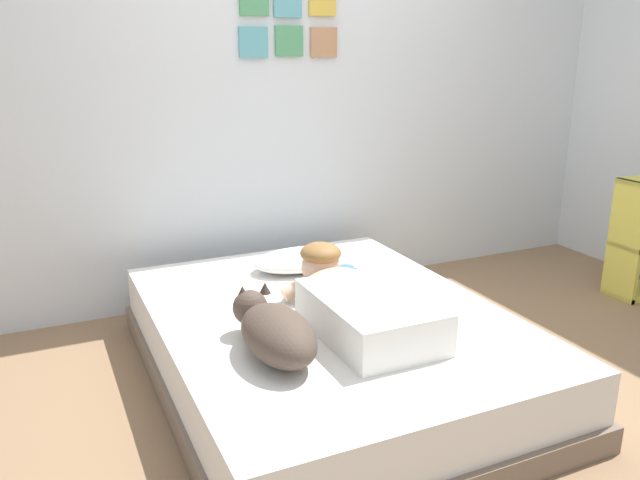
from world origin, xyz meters
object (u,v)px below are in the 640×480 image
at_px(dog, 274,331).
at_px(coffee_cup, 346,273).
at_px(bed, 328,345).
at_px(person_lying, 355,301).
at_px(cell_phone, 392,329).
at_px(pillow, 300,260).

xyz_separation_m(dog, coffee_cup, (0.64, 0.64, -0.07)).
distance_m(bed, coffee_cup, 0.48).
distance_m(person_lying, dog, 0.45).
distance_m(person_lying, coffee_cup, 0.55).
bearing_deg(bed, cell_phone, -61.35).
height_order(bed, pillow, pillow).
xyz_separation_m(bed, cell_phone, (0.16, -0.30, 0.18)).
distance_m(bed, pillow, 0.65).
bearing_deg(cell_phone, dog, -179.66).
xyz_separation_m(person_lying, dog, (-0.43, -0.14, -0.00)).
height_order(bed, coffee_cup, coffee_cup).
bearing_deg(bed, pillow, 79.37).
xyz_separation_m(pillow, coffee_cup, (0.15, -0.26, -0.02)).
height_order(person_lying, dog, person_lying).
bearing_deg(pillow, coffee_cup, -59.97).
bearing_deg(cell_phone, pillow, 93.26).
distance_m(person_lying, cell_phone, 0.20).
xyz_separation_m(bed, dog, (-0.38, -0.30, 0.28)).
bearing_deg(cell_phone, coffee_cup, 81.03).
xyz_separation_m(coffee_cup, cell_phone, (-0.10, -0.63, -0.03)).
bearing_deg(dog, person_lying, 17.53).
xyz_separation_m(bed, pillow, (0.11, 0.60, 0.23)).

